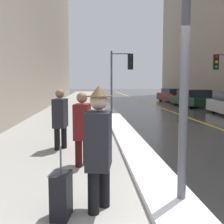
% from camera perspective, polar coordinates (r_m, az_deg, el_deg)
% --- Properties ---
extents(sidewalk_slab, '(4.00, 80.00, 0.01)m').
position_cam_1_polar(sidewalk_slab, '(17.81, -7.76, 0.26)').
color(sidewalk_slab, gray).
rests_on(sidewalk_slab, ground).
extents(road_centre_stripe, '(0.16, 80.00, 0.00)m').
position_cam_1_polar(road_centre_stripe, '(18.44, 11.19, 0.38)').
color(road_centre_stripe, gold).
rests_on(road_centre_stripe, ground).
extents(snow_bank_curb, '(0.76, 13.14, 0.12)m').
position_cam_1_polar(snow_bank_curb, '(8.53, 3.43, -5.48)').
color(snow_bank_curb, white).
rests_on(snow_bank_curb, ground).
extents(traffic_light_near, '(1.31, 0.32, 3.57)m').
position_cam_1_polar(traffic_light_near, '(16.42, 2.32, 8.82)').
color(traffic_light_near, '#515156').
rests_on(traffic_light_near, ground).
extents(traffic_light_far, '(1.31, 0.33, 3.60)m').
position_cam_1_polar(traffic_light_far, '(18.32, 21.59, 8.17)').
color(traffic_light_far, '#515156').
rests_on(traffic_light_far, ground).
extents(pedestrian_in_fedora, '(0.39, 0.57, 1.71)m').
position_cam_1_polar(pedestrian_in_fedora, '(3.78, -2.68, -6.45)').
color(pedestrian_in_fedora, black).
rests_on(pedestrian_in_fedora, ground).
extents(pedestrian_nearside, '(0.37, 0.54, 1.56)m').
position_cam_1_polar(pedestrian_nearside, '(5.87, -6.06, -2.74)').
color(pedestrian_nearside, '#340C0C').
rests_on(pedestrian_nearside, ground).
extents(pedestrian_with_shoulder_bag, '(0.38, 0.74, 1.59)m').
position_cam_1_polar(pedestrian_with_shoulder_bag, '(7.43, -10.45, -0.89)').
color(pedestrian_with_shoulder_bag, black).
rests_on(pedestrian_with_shoulder_bag, ground).
extents(parked_car_dark_green, '(2.25, 4.56, 1.26)m').
position_cam_1_polar(parked_car_dark_green, '(21.89, 16.13, 2.67)').
color(parked_car_dark_green, black).
rests_on(parked_car_dark_green, ground).
extents(parked_car_maroon, '(2.21, 4.31, 1.23)m').
position_cam_1_polar(parked_car_maroon, '(26.97, 12.33, 3.31)').
color(parked_car_maroon, '#600F14').
rests_on(parked_car_maroon, ground).
extents(rolling_suitcase, '(0.27, 0.39, 0.95)m').
position_cam_1_polar(rolling_suitcase, '(3.82, -10.25, -16.39)').
color(rolling_suitcase, black).
rests_on(rolling_suitcase, ground).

